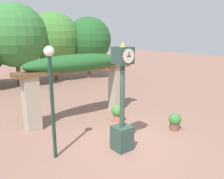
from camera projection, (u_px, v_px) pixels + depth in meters
ground_plane at (126, 143)px, 7.78m from camera, size 60.00×60.00×0.00m
pedestal_clock at (122, 108)px, 7.09m from camera, size 0.53×0.54×3.32m
pergola at (78, 71)px, 9.61m from camera, size 5.11×1.13×2.71m
potted_plant_near_left at (175, 121)px, 8.79m from camera, size 0.46×0.46×0.64m
potted_plant_near_right at (118, 112)px, 9.53m from camera, size 0.51×0.51×0.74m
lamp_post at (51, 85)px, 6.42m from camera, size 0.28×0.28×3.22m
tree_line at (26, 41)px, 15.91m from camera, size 13.72×4.30×5.41m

